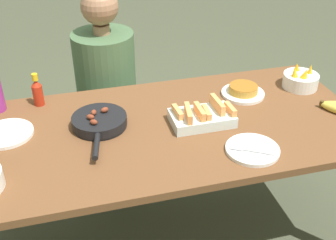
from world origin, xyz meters
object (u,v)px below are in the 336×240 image
Objects in this scene: frittata_plate_center at (243,91)px; empty_plate_far_left at (7,134)px; melon_tray at (202,116)px; fruit_bowl_citrus at (301,80)px; empty_plate_near_front at (252,150)px; skillet at (99,122)px; person_figure at (108,102)px; hot_sauce_bottle at (37,91)px.

empty_plate_far_left is (-1.14, -0.07, -0.01)m from frittata_plate_center.
fruit_bowl_citrus is at bearing 18.15° from melon_tray.
melon_tray is at bearing -161.85° from fruit_bowl_citrus.
melon_tray is 0.29m from empty_plate_near_front.
person_figure is (0.11, 0.62, -0.25)m from skillet.
melon_tray reaches higher than empty_plate_far_left.
hot_sauce_bottle is (-1.00, 0.17, 0.05)m from frittata_plate_center.
person_figure is at bearing -179.49° from skillet.
melon_tray is 0.35m from frittata_plate_center.
person_figure reaches higher than empty_plate_near_front.
person_figure is (0.51, 0.58, -0.24)m from empty_plate_far_left.
empty_plate_near_front is at bearing -36.42° from hot_sauce_bottle.
fruit_bowl_citrus is at bearing -7.05° from hot_sauce_bottle.
hot_sauce_bottle reaches higher than melon_tray.
fruit_bowl_citrus is (0.48, 0.46, 0.03)m from empty_plate_near_front.
empty_plate_near_front is 0.97× the size of empty_plate_far_left.
skillet reaches higher than frittata_plate_center.
person_figure is (-0.35, 0.70, -0.26)m from melon_tray.
empty_plate_far_left is 1.27× the size of fruit_bowl_citrus.
melon_tray is at bearing -8.33° from empty_plate_far_left.
frittata_plate_center is (0.74, 0.11, -0.01)m from skillet.
person_figure is at bearing 141.41° from frittata_plate_center.
empty_plate_near_front is at bearing -108.83° from frittata_plate_center.
melon_tray is at bearing -145.57° from frittata_plate_center.
empty_plate_near_front is at bearing -21.31° from empty_plate_far_left.
frittata_plate_center is 1.15m from empty_plate_far_left.
fruit_bowl_citrus reaches higher than frittata_plate_center.
empty_plate_far_left is at bearing 171.67° from melon_tray.
skillet is 2.24× the size of fruit_bowl_citrus.
hot_sauce_bottle reaches higher than empty_plate_far_left.
person_figure reaches higher than empty_plate_far_left.
person_figure is (-0.96, 0.50, -0.27)m from fruit_bowl_citrus.
hot_sauce_bottle is (-0.71, 0.36, 0.04)m from melon_tray.
skillet is 1.82× the size of empty_plate_near_front.
hot_sauce_bottle is (0.14, 0.24, 0.06)m from empty_plate_far_left.
empty_plate_near_front is 0.67m from fruit_bowl_citrus.
person_figure reaches higher than hot_sauce_bottle.
frittata_plate_center is 1.02m from hot_sauce_bottle.
skillet reaches higher than empty_plate_far_left.
melon_tray is 1.55× the size of fruit_bowl_citrus.
melon_tray is 0.87m from empty_plate_far_left.
frittata_plate_center is at bearing -38.59° from person_figure.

